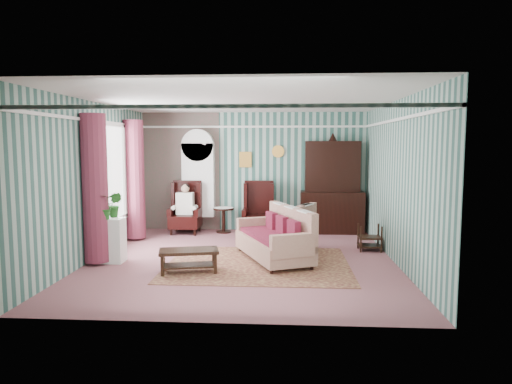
# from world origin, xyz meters

# --- Properties ---
(floor) EXTENTS (6.00, 6.00, 0.00)m
(floor) POSITION_xyz_m (0.00, 0.00, 0.00)
(floor) COLOR #92545A
(floor) RESTS_ON ground
(room_shell) EXTENTS (5.53, 6.02, 2.91)m
(room_shell) POSITION_xyz_m (-0.62, 0.18, 2.01)
(room_shell) COLOR #356056
(room_shell) RESTS_ON ground
(bookcase) EXTENTS (0.80, 0.28, 2.24)m
(bookcase) POSITION_xyz_m (-1.35, 2.84, 1.12)
(bookcase) COLOR silver
(bookcase) RESTS_ON floor
(dresser_hutch) EXTENTS (1.50, 0.56, 2.36)m
(dresser_hutch) POSITION_xyz_m (1.90, 2.72, 1.18)
(dresser_hutch) COLOR black
(dresser_hutch) RESTS_ON floor
(wingback_left) EXTENTS (0.76, 0.80, 1.25)m
(wingback_left) POSITION_xyz_m (-1.60, 2.45, 0.62)
(wingback_left) COLOR black
(wingback_left) RESTS_ON floor
(wingback_right) EXTENTS (0.76, 0.80, 1.25)m
(wingback_right) POSITION_xyz_m (0.15, 2.45, 0.62)
(wingback_right) COLOR black
(wingback_right) RESTS_ON floor
(seated_woman) EXTENTS (0.44, 0.40, 1.18)m
(seated_woman) POSITION_xyz_m (-1.60, 2.45, 0.59)
(seated_woman) COLOR silver
(seated_woman) RESTS_ON floor
(round_side_table) EXTENTS (0.50, 0.50, 0.60)m
(round_side_table) POSITION_xyz_m (-0.70, 2.60, 0.30)
(round_side_table) COLOR black
(round_side_table) RESTS_ON floor
(nest_table) EXTENTS (0.45, 0.38, 0.54)m
(nest_table) POSITION_xyz_m (2.47, 0.90, 0.27)
(nest_table) COLOR black
(nest_table) RESTS_ON floor
(plant_stand) EXTENTS (0.55, 0.35, 0.80)m
(plant_stand) POSITION_xyz_m (-2.40, -0.30, 0.40)
(plant_stand) COLOR silver
(plant_stand) RESTS_ON floor
(rug) EXTENTS (3.20, 2.60, 0.01)m
(rug) POSITION_xyz_m (0.30, -0.30, 0.01)
(rug) COLOR #4A1B18
(rug) RESTS_ON floor
(sofa) EXTENTS (1.71, 2.21, 0.99)m
(sofa) POSITION_xyz_m (0.56, 0.04, 0.50)
(sofa) COLOR #BAB390
(sofa) RESTS_ON floor
(floral_armchair) EXTENTS (1.07, 1.07, 1.02)m
(floral_armchair) POSITION_xyz_m (0.93, 0.77, 0.51)
(floral_armchair) COLOR #B7A78E
(floral_armchair) RESTS_ON floor
(coffee_table) EXTENTS (1.04, 0.67, 0.39)m
(coffee_table) POSITION_xyz_m (-0.81, -0.88, 0.19)
(coffee_table) COLOR black
(coffee_table) RESTS_ON floor
(potted_plant_a) EXTENTS (0.49, 0.46, 0.45)m
(potted_plant_a) POSITION_xyz_m (-2.40, -0.44, 1.02)
(potted_plant_a) COLOR #1C5119
(potted_plant_a) RESTS_ON plant_stand
(potted_plant_b) EXTENTS (0.26, 0.21, 0.46)m
(potted_plant_b) POSITION_xyz_m (-2.32, -0.15, 1.03)
(potted_plant_b) COLOR #234D18
(potted_plant_b) RESTS_ON plant_stand
(potted_plant_c) EXTENTS (0.27, 0.27, 0.40)m
(potted_plant_c) POSITION_xyz_m (-2.52, -0.22, 1.00)
(potted_plant_c) COLOR #22531A
(potted_plant_c) RESTS_ON plant_stand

